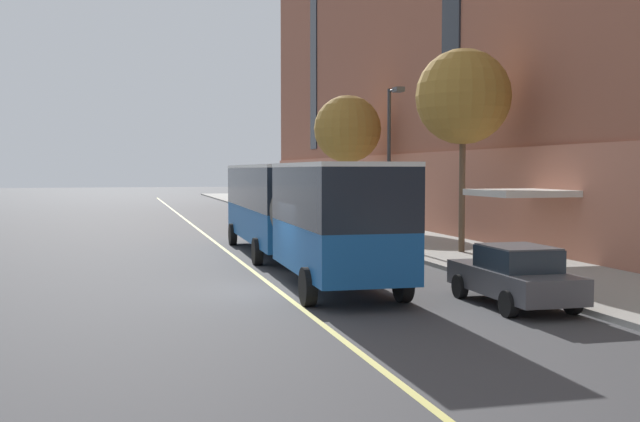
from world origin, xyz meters
name	(u,v)px	position (x,y,z in m)	size (l,w,h in m)	color
ground_plane	(270,290)	(0.00, 0.00, 0.00)	(260.00, 260.00, 0.00)	#424244
sidewalk	(508,264)	(9.29, 3.00, 0.07)	(5.42, 160.00, 0.15)	#9E9B93
city_bus	(294,207)	(1.90, 5.22, 2.12)	(3.26, 19.14, 3.66)	#19569E
parked_car_darkgray_0	(514,276)	(5.50, -4.13, 0.78)	(1.98, 4.43, 1.56)	#4C4C51
parked_car_green_2	(306,220)	(5.42, 17.60, 0.78)	(1.97, 4.57, 1.56)	#23603D
parked_car_white_3	(343,230)	(5.41, 10.71, 0.78)	(2.02, 4.34, 1.56)	silver
street_tree_mid_block	(463,97)	(9.19, 6.57, 6.37)	(3.83, 3.83, 8.16)	brown
street_tree_far_uptown	(348,129)	(9.19, 22.33, 5.91)	(4.07, 4.07, 7.81)	brown
street_lamp	(391,150)	(7.18, 9.42, 4.34)	(0.36, 1.48, 6.82)	#2D2D30
lane_centerline	(258,275)	(0.20, 3.00, 0.00)	(0.16, 140.00, 0.01)	#E0D66B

